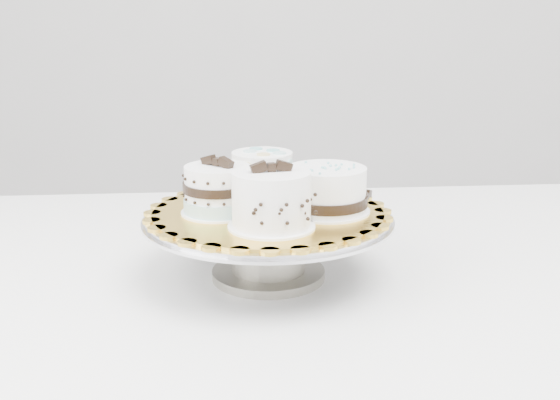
{
  "coord_description": "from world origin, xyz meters",
  "views": [
    {
      "loc": [
        0.02,
        -0.81,
        1.12
      ],
      "look_at": [
        0.05,
        0.13,
        0.86
      ],
      "focal_mm": 45.0,
      "sensor_mm": 36.0,
      "label": 1
    }
  ],
  "objects_px": {
    "table": "(276,308)",
    "cake_banded": "(218,191)",
    "cake_board": "(268,213)",
    "cake_stand": "(268,235)",
    "cake_dots": "(262,173)",
    "cake_swirl": "(271,201)",
    "cake_ribbon": "(327,191)"
  },
  "relations": [
    {
      "from": "cake_swirl",
      "to": "cake_dots",
      "type": "distance_m",
      "value": 0.16
    },
    {
      "from": "cake_dots",
      "to": "cake_stand",
      "type": "bearing_deg",
      "value": -84.91
    },
    {
      "from": "cake_banded",
      "to": "cake_dots",
      "type": "bearing_deg",
      "value": 95.79
    },
    {
      "from": "cake_banded",
      "to": "cake_board",
      "type": "bearing_deg",
      "value": 46.45
    },
    {
      "from": "cake_banded",
      "to": "cake_swirl",
      "type": "bearing_deg",
      "value": -3.29
    },
    {
      "from": "cake_banded",
      "to": "table",
      "type": "bearing_deg",
      "value": 73.95
    },
    {
      "from": "cake_stand",
      "to": "table",
      "type": "bearing_deg",
      "value": 76.13
    },
    {
      "from": "table",
      "to": "cake_board",
      "type": "bearing_deg",
      "value": -106.89
    },
    {
      "from": "table",
      "to": "cake_ribbon",
      "type": "height_order",
      "value": "cake_ribbon"
    },
    {
      "from": "cake_swirl",
      "to": "cake_banded",
      "type": "height_order",
      "value": "cake_swirl"
    },
    {
      "from": "table",
      "to": "cake_ribbon",
      "type": "relative_size",
      "value": 9.69
    },
    {
      "from": "cake_ribbon",
      "to": "cake_dots",
      "type": "bearing_deg",
      "value": 156.32
    },
    {
      "from": "cake_ribbon",
      "to": "cake_board",
      "type": "bearing_deg",
      "value": -162.81
    },
    {
      "from": "cake_board",
      "to": "cake_stand",
      "type": "bearing_deg",
      "value": -90.0
    },
    {
      "from": "cake_stand",
      "to": "cake_swirl",
      "type": "height_order",
      "value": "cake_swirl"
    },
    {
      "from": "cake_banded",
      "to": "cake_ribbon",
      "type": "bearing_deg",
      "value": 40.55
    },
    {
      "from": "cake_stand",
      "to": "cake_banded",
      "type": "xyz_separation_m",
      "value": [
        -0.07,
        -0.01,
        0.06
      ]
    },
    {
      "from": "cake_swirl",
      "to": "cake_banded",
      "type": "relative_size",
      "value": 0.95
    },
    {
      "from": "cake_stand",
      "to": "cake_dots",
      "type": "height_order",
      "value": "cake_dots"
    },
    {
      "from": "cake_stand",
      "to": "cake_ribbon",
      "type": "distance_m",
      "value": 0.1
    },
    {
      "from": "cake_stand",
      "to": "cake_board",
      "type": "distance_m",
      "value": 0.03
    },
    {
      "from": "cake_ribbon",
      "to": "table",
      "type": "bearing_deg",
      "value": 164.57
    },
    {
      "from": "table",
      "to": "cake_banded",
      "type": "xyz_separation_m",
      "value": [
        -0.08,
        -0.05,
        0.2
      ]
    },
    {
      "from": "cake_stand",
      "to": "cake_banded",
      "type": "relative_size",
      "value": 2.75
    },
    {
      "from": "cake_board",
      "to": "cake_dots",
      "type": "bearing_deg",
      "value": 95.07
    },
    {
      "from": "cake_board",
      "to": "cake_banded",
      "type": "bearing_deg",
      "value": -173.28
    },
    {
      "from": "cake_swirl",
      "to": "cake_banded",
      "type": "distance_m",
      "value": 0.1
    },
    {
      "from": "cake_board",
      "to": "cake_swirl",
      "type": "distance_m",
      "value": 0.08
    },
    {
      "from": "cake_banded",
      "to": "cake_ribbon",
      "type": "relative_size",
      "value": 0.9
    },
    {
      "from": "cake_board",
      "to": "cake_banded",
      "type": "relative_size",
      "value": 2.52
    },
    {
      "from": "cake_board",
      "to": "cake_banded",
      "type": "height_order",
      "value": "cake_banded"
    },
    {
      "from": "cake_banded",
      "to": "cake_dots",
      "type": "xyz_separation_m",
      "value": [
        0.06,
        0.09,
        0.0
      ]
    }
  ]
}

